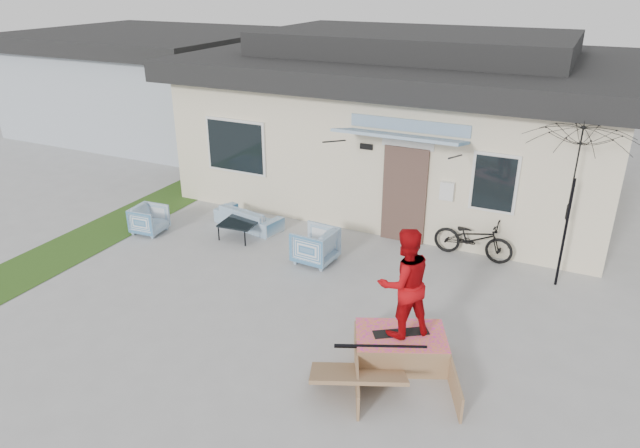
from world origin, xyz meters
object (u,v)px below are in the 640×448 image
at_px(armchair_left, 149,218).
at_px(bicycle, 474,234).
at_px(loveseat, 248,214).
at_px(patio_umbrella, 572,197).
at_px(skater, 404,281).
at_px(armchair_right, 315,244).
at_px(skate_ramp, 400,348).
at_px(coffee_table, 240,229).
at_px(skateboard, 401,332).

xyz_separation_m(armchair_left, bicycle, (6.78, 1.90, 0.18)).
distance_m(loveseat, armchair_left, 2.21).
relative_size(patio_umbrella, skater, 1.45).
bearing_deg(skater, armchair_right, -86.73).
height_order(bicycle, skater, skater).
xyz_separation_m(bicycle, skater, (-0.25, -3.88, 0.82)).
relative_size(armchair_right, patio_umbrella, 0.32).
distance_m(bicycle, skate_ramp, 3.94).
height_order(coffee_table, skater, skater).
xyz_separation_m(armchair_left, coffee_table, (1.97, 0.67, -0.15)).
relative_size(bicycle, skater, 0.96).
height_order(coffee_table, skate_ramp, skate_ramp).
relative_size(armchair_right, bicycle, 0.49).
relative_size(loveseat, coffee_table, 2.17).
bearing_deg(armchair_right, skateboard, 51.95).
bearing_deg(bicycle, skateboard, 179.76).
bearing_deg(armchair_right, skate_ramp, 51.65).
bearing_deg(skater, armchair_left, -61.52).
bearing_deg(skate_ramp, armchair_right, 113.86).
height_order(armchair_right, patio_umbrella, patio_umbrella).
bearing_deg(patio_umbrella, skateboard, -119.29).
relative_size(loveseat, bicycle, 1.01).
bearing_deg(skateboard, loveseat, 111.85).
xyz_separation_m(patio_umbrella, skateboard, (-1.92, -3.43, -1.28)).
bearing_deg(bicycle, loveseat, 100.91).
relative_size(patio_umbrella, skateboard, 2.94).
bearing_deg(patio_umbrella, armchair_left, -170.30).
distance_m(skate_ramp, skater, 1.11).
xyz_separation_m(armchair_right, skate_ramp, (2.58, -2.35, -0.17)).
bearing_deg(skater, bicycle, -138.36).
xyz_separation_m(loveseat, bicycle, (4.96, 0.65, 0.20)).
xyz_separation_m(loveseat, skater, (4.71, -3.23, 1.01)).
height_order(patio_umbrella, skate_ramp, patio_umbrella).
distance_m(loveseat, skater, 5.80).
xyz_separation_m(loveseat, skate_ramp, (4.73, -3.27, -0.10)).
bearing_deg(skateboard, coffee_table, 116.18).
height_order(armchair_left, armchair_right, armchair_right).
relative_size(bicycle, patio_umbrella, 0.66).
distance_m(loveseat, skate_ramp, 5.75).
bearing_deg(armchair_left, patio_umbrella, -84.69).
distance_m(armchair_left, armchair_right, 3.99).
distance_m(loveseat, bicycle, 5.01).
height_order(armchair_right, skate_ramp, armchair_right).
height_order(loveseat, patio_umbrella, patio_umbrella).
distance_m(patio_umbrella, skateboard, 4.13).
xyz_separation_m(coffee_table, skate_ramp, (4.58, -2.69, 0.03)).
relative_size(loveseat, armchair_right, 2.08).
distance_m(armchair_left, skateboard, 6.83).
height_order(loveseat, armchair_right, armchair_right).
bearing_deg(skater, patio_umbrella, -163.95).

